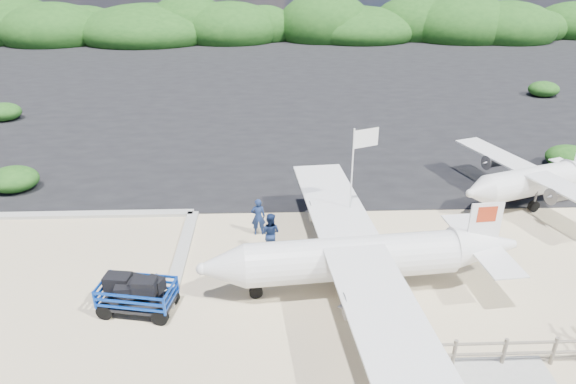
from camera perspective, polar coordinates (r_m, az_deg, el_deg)
The scene contains 13 objects.
ground at distance 19.96m, azimuth 0.68°, elevation -9.03°, with size 160.00×160.00×0.00m, color beige.
asphalt_apron at distance 47.77m, azimuth -1.04°, elevation 11.91°, with size 90.00×50.00×0.04m, color #B2B2B2, non-canonical shape.
lagoon at distance 22.71m, azimuth -23.00°, elevation -6.63°, with size 9.00×7.00×0.40m, color #B2B2B2, non-canonical shape.
vegetation_band at distance 72.29m, azimuth -1.45°, elevation 16.63°, with size 124.00×8.00×4.40m, color #B2B2B2, non-canonical shape.
fence at distance 17.48m, azimuth 22.59°, elevation -17.33°, with size 6.40×2.00×1.10m, color #B2B2B2, non-canonical shape.
baggage_cart at distance 18.86m, azimuth -16.14°, elevation -12.59°, with size 2.71×1.55×1.35m, color #0B39A9, non-canonical shape.
flagpole at distance 21.31m, azimuth 6.60°, elevation -6.74°, with size 1.07×0.45×5.35m, color white, non-canonical shape.
signboard at distance 19.73m, azimuth 8.01°, elevation -9.79°, with size 1.90×0.18×1.56m, color #512117, non-canonical shape.
crew_a at distance 22.10m, azimuth -3.33°, elevation -2.77°, with size 0.62×0.41×1.70m, color navy.
crew_b at distance 20.81m, azimuth -1.99°, elevation -4.59°, with size 0.86×0.67×1.77m, color navy.
crew_c at distance 22.70m, azimuth 3.56°, elevation -1.59°, with size 1.15×0.48×1.96m, color navy.
aircraft_large at distance 41.00m, azimuth 18.30°, elevation 8.29°, with size 13.82×13.82×4.15m, color #B2B2B2, non-canonical shape.
aircraft_small at distance 55.28m, azimuth -12.22°, elevation 13.26°, with size 7.76×7.76×2.79m, color #B2B2B2, non-canonical shape.
Camera 1 is at (-0.82, -16.39, 11.36)m, focal length 32.00 mm.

